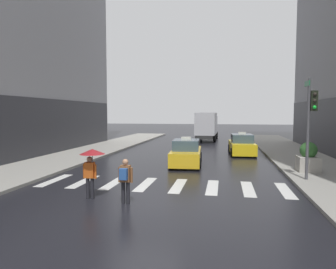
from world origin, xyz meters
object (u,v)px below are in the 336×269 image
Objects in this scene: traffic_light_pole at (311,114)px; box_truck at (207,125)px; pedestrian_with_umbrella at (91,160)px; planter_near_corner at (308,158)px; taxi_lead at (186,154)px; pedestrian_with_backpack at (125,178)px; taxi_second at (242,145)px.

traffic_light_pole is 21.91m from box_truck.
traffic_light_pole is 10.16m from pedestrian_with_umbrella.
taxi_lead is at bearing 166.43° from planter_near_corner.
traffic_light_pole reaches higher than pedestrian_with_backpack.
pedestrian_with_backpack is (-4.90, -14.43, 0.25)m from taxi_second.
taxi_lead is at bearing 148.59° from traffic_light_pole.
taxi_second is at bearing 105.11° from traffic_light_pole.
pedestrian_with_umbrella reaches higher than taxi_second.
pedestrian_with_umbrella is 11.62m from planter_near_corner.
taxi_lead reaches higher than planter_near_corner.
traffic_light_pole reaches higher than taxi_lead.
pedestrian_with_backpack is at bearing -97.41° from taxi_lead.
taxi_second is at bearing 112.96° from planter_near_corner.
traffic_light_pole reaches higher than planter_near_corner.
box_truck is at bearing 109.15° from planter_near_corner.
taxi_second is 7.98m from planter_near_corner.
pedestrian_with_umbrella is 1.21× the size of planter_near_corner.
taxi_lead is 6.82m from taxi_second.
pedestrian_with_backpack is at bearing -146.97° from traffic_light_pole.
taxi_second is 15.24m from pedestrian_with_backpack.
planter_near_corner is at bearing 41.46° from pedestrian_with_backpack.
taxi_second is at bearing 71.23° from pedestrian_with_backpack.
pedestrian_with_backpack is at bearing -108.77° from taxi_second.
planter_near_corner is (0.53, 2.21, -2.38)m from traffic_light_pole.
pedestrian_with_umbrella is 1.18× the size of pedestrian_with_backpack.
taxi_second is 2.89× the size of planter_near_corner.
box_truck is 3.91× the size of pedestrian_with_umbrella.
pedestrian_with_umbrella is (-2.63, -8.31, 0.79)m from taxi_lead.
taxi_second is (3.77, 5.69, 0.00)m from taxi_lead.
taxi_lead is 17.19m from box_truck.
pedestrian_with_backpack is (-7.49, -4.87, -2.29)m from traffic_light_pole.
box_truck reaches higher than taxi_lead.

